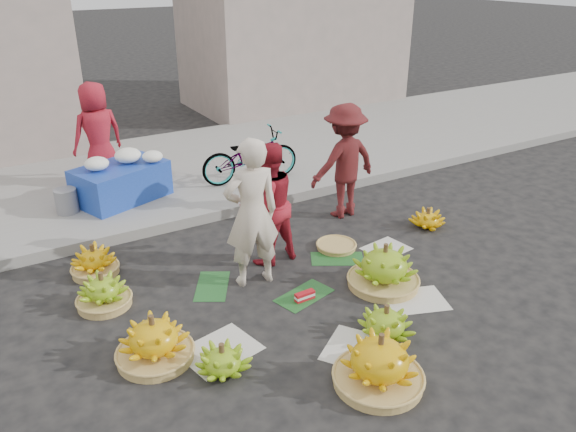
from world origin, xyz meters
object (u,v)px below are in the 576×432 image
banana_bunch_0 (154,340)px  vendor_cream (252,213)px  bicycle (250,156)px  flower_table (121,180)px  banana_bunch_4 (384,267)px

banana_bunch_0 → vendor_cream: bearing=28.3°
vendor_cream → bicycle: 2.95m
flower_table → vendor_cream: bearing=-97.0°
vendor_cream → flower_table: (-0.68, 2.91, -0.44)m
banana_bunch_0 → bicycle: bicycle is taller
bicycle → banana_bunch_0: bearing=147.5°
banana_bunch_0 → flower_table: (0.74, 3.68, 0.22)m
vendor_cream → banana_bunch_4: bearing=153.2°
banana_bunch_0 → vendor_cream: vendor_cream is taller
bicycle → banana_bunch_4: bearing=-174.9°
banana_bunch_4 → vendor_cream: size_ratio=0.55×
vendor_cream → flower_table: size_ratio=1.17×
banana_bunch_0 → bicycle: 4.37m
flower_table → bicycle: (1.99, -0.28, 0.11)m
banana_bunch_0 → flower_table: 3.76m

